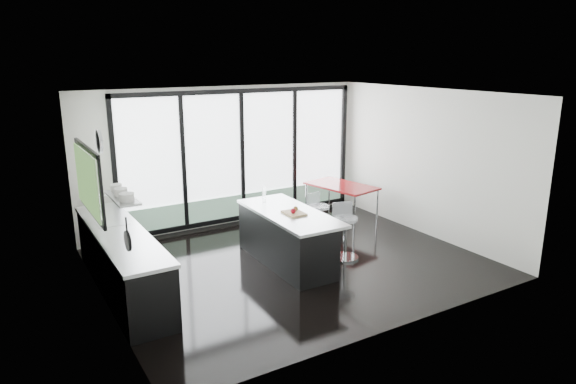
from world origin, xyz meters
TOP-DOWN VIEW (x-y plane):
  - floor at (0.00, 0.00)m, footprint 6.00×5.00m
  - ceiling at (0.00, 0.00)m, footprint 6.00×5.00m
  - wall_back at (0.27, 2.47)m, footprint 6.00×0.09m
  - wall_front at (0.00, -2.50)m, footprint 6.00×0.00m
  - wall_left at (-2.97, 0.27)m, footprint 0.26×5.00m
  - wall_right at (3.00, 0.00)m, footprint 0.00×5.00m
  - counter_cabinets at (-2.67, 0.40)m, footprint 0.69×3.24m
  - island at (-0.08, 0.06)m, footprint 0.96×2.19m
  - bar_stool_near at (0.88, -0.29)m, footprint 0.57×0.57m
  - bar_stool_far at (0.97, 0.63)m, footprint 0.52×0.52m
  - red_table at (2.08, 1.43)m, footprint 1.11×1.58m

SIDE VIEW (x-z plane):
  - floor at x=0.00m, z-range 0.00..0.00m
  - bar_stool_far at x=0.97m, z-range 0.00..0.70m
  - bar_stool_near at x=0.88m, z-range 0.00..0.74m
  - red_table at x=2.08m, z-range 0.00..0.77m
  - island at x=-0.08m, z-range -0.13..1.03m
  - counter_cabinets at x=-2.67m, z-range -0.22..1.14m
  - wall_back at x=0.27m, z-range -0.13..2.67m
  - wall_front at x=0.00m, z-range 0.00..2.80m
  - wall_right at x=3.00m, z-range 0.00..2.80m
  - wall_left at x=-2.97m, z-range 0.16..2.96m
  - ceiling at x=0.00m, z-range 2.80..2.80m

